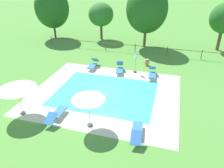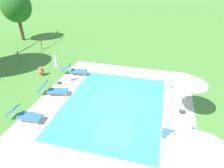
% 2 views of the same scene
% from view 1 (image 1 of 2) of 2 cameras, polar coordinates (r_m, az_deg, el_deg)
% --- Properties ---
extents(ground_plane, '(160.00, 160.00, 0.00)m').
position_cam_1_polar(ground_plane, '(16.73, -1.79, -2.41)').
color(ground_plane, '#518E38').
extents(pool_deck_paving, '(11.16, 9.37, 0.01)m').
position_cam_1_polar(pool_deck_paving, '(16.73, -1.79, -2.40)').
color(pool_deck_paving, beige).
rests_on(pool_deck_paving, ground).
extents(swimming_pool_water, '(7.62, 5.83, 0.01)m').
position_cam_1_polar(swimming_pool_water, '(16.73, -1.79, -2.39)').
color(swimming_pool_water, '#42CCD6').
rests_on(swimming_pool_water, ground).
extents(pool_coping_rim, '(8.10, 6.31, 0.01)m').
position_cam_1_polar(pool_coping_rim, '(16.73, -1.79, -2.38)').
color(pool_coping_rim, beige).
rests_on(pool_coping_rim, ground).
extents(sun_lounger_north_near_steps, '(0.97, 1.98, 0.95)m').
position_cam_1_polar(sun_lounger_north_near_steps, '(19.96, 1.99, 4.19)').
color(sun_lounger_north_near_steps, '#3370BC').
rests_on(sun_lounger_north_near_steps, ground).
extents(sun_lounger_north_mid, '(0.62, 2.07, 0.73)m').
position_cam_1_polar(sun_lounger_north_mid, '(14.33, -14.44, -7.62)').
color(sun_lounger_north_mid, '#3370BC').
rests_on(sun_lounger_north_mid, ground).
extents(sun_lounger_north_far, '(0.81, 2.05, 0.84)m').
position_cam_1_polar(sun_lounger_north_far, '(19.39, 10.59, 2.87)').
color(sun_lounger_north_far, '#3370BC').
rests_on(sun_lounger_north_far, ground).
extents(sun_lounger_north_end, '(0.81, 2.11, 0.74)m').
position_cam_1_polar(sun_lounger_north_end, '(12.64, 6.64, -12.33)').
color(sun_lounger_north_end, '#3370BC').
rests_on(sun_lounger_north_end, ground).
extents(sun_lounger_south_near_corner, '(0.66, 2.00, 0.86)m').
position_cam_1_polar(sun_lounger_south_near_corner, '(20.90, -5.04, 5.20)').
color(sun_lounger_south_near_corner, '#3370BC').
rests_on(sun_lounger_south_near_corner, ground).
extents(patio_umbrella_open_foreground, '(1.98, 1.98, 2.39)m').
position_cam_1_polar(patio_umbrella_open_foreground, '(12.35, -6.31, -3.25)').
color(patio_umbrella_open_foreground, '#383838').
rests_on(patio_umbrella_open_foreground, ground).
extents(patio_umbrella_open_by_bench, '(2.43, 2.43, 2.28)m').
position_cam_1_polar(patio_umbrella_open_by_bench, '(14.66, -23.97, -0.65)').
color(patio_umbrella_open_by_bench, '#383838').
rests_on(patio_umbrella_open_by_bench, ground).
extents(patio_umbrella_closed_row_west, '(0.32, 0.32, 2.48)m').
position_cam_1_polar(patio_umbrella_closed_row_west, '(19.54, 6.37, 7.69)').
color(patio_umbrella_closed_row_west, '#383838').
rests_on(patio_umbrella_closed_row_west, ground).
extents(terracotta_urn_near_fence, '(0.46, 0.46, 0.64)m').
position_cam_1_polar(terracotta_urn_near_fence, '(21.71, 9.29, 5.76)').
color(terracotta_urn_near_fence, '#C67547').
rests_on(terracotta_urn_near_fence, ground).
extents(perimeter_fence, '(21.46, 0.08, 1.05)m').
position_cam_1_polar(perimeter_fence, '(24.85, 6.20, 9.76)').
color(perimeter_fence, brown).
rests_on(perimeter_fence, ground).
extents(tree_far_west, '(4.74, 4.74, 7.20)m').
position_cam_1_polar(tree_far_west, '(26.23, 9.24, 19.04)').
color(tree_far_west, brown).
rests_on(tree_far_west, ground).
extents(tree_west_mid, '(3.17, 3.17, 5.35)m').
position_cam_1_polar(tree_west_mid, '(27.85, 27.67, 15.17)').
color(tree_west_mid, brown).
rests_on(tree_west_mid, ground).
extents(tree_centre, '(4.42, 4.42, 6.58)m').
position_cam_1_polar(tree_centre, '(30.80, -15.65, 18.85)').
color(tree_centre, brown).
rests_on(tree_centre, ground).
extents(tree_east_mid, '(3.26, 3.26, 4.75)m').
position_cam_1_polar(tree_east_mid, '(29.40, -2.94, 17.91)').
color(tree_east_mid, brown).
rests_on(tree_east_mid, ground).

